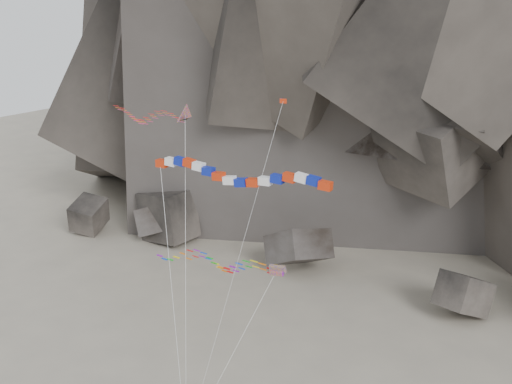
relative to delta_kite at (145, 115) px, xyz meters
The scene contains 5 objects.
boulder_field 38.90m from the delta_kite, 72.43° to the left, with size 82.14×16.15×8.98m.
delta_kite is the anchor object (origin of this frame).
banner_kite 9.08m from the delta_kite, ahead, with size 13.45×3.74×20.51m.
parafoil_kite 12.05m from the delta_kite, 25.64° to the left, with size 13.06×6.58×13.02m.
pennant_kite 9.96m from the delta_kite, 13.27° to the left, with size 3.52×8.41×24.26m.
Camera 1 is at (26.52, -34.72, 32.22)m, focal length 45.00 mm.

